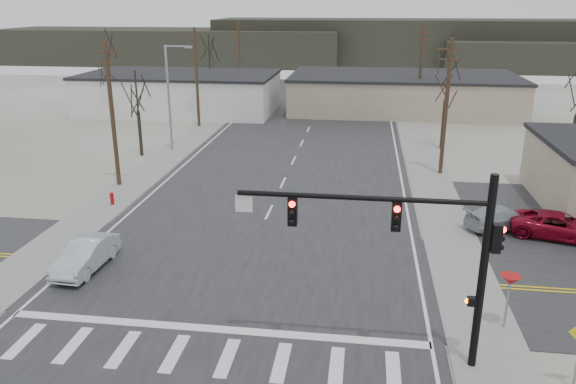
{
  "coord_description": "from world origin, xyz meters",
  "views": [
    {
      "loc": [
        5.58,
        -24.01,
        12.42
      ],
      "look_at": [
        1.67,
        4.55,
        2.6
      ],
      "focal_mm": 35.0,
      "sensor_mm": 36.0,
      "label": 1
    }
  ],
  "objects_px": {
    "car_parked_red": "(559,226)",
    "car_far_b": "(315,84)",
    "traffic_signal_mast": "(428,244)",
    "car_far_a": "(340,99)",
    "fire_hydrant": "(112,198)",
    "sedan_crossing": "(86,255)",
    "car_parked_silver": "(502,218)"
  },
  "relations": [
    {
      "from": "sedan_crossing",
      "to": "car_far_b",
      "type": "distance_m",
      "value": 61.76
    },
    {
      "from": "car_far_a",
      "to": "car_parked_silver",
      "type": "distance_m",
      "value": 41.06
    },
    {
      "from": "fire_hydrant",
      "to": "car_parked_silver",
      "type": "relative_size",
      "value": 0.2
    },
    {
      "from": "traffic_signal_mast",
      "to": "fire_hydrant",
      "type": "relative_size",
      "value": 10.29
    },
    {
      "from": "traffic_signal_mast",
      "to": "sedan_crossing",
      "type": "xyz_separation_m",
      "value": [
        -15.39,
        5.36,
        -3.91
      ]
    },
    {
      "from": "traffic_signal_mast",
      "to": "car_far_b",
      "type": "bearing_deg",
      "value": 98.42
    },
    {
      "from": "fire_hydrant",
      "to": "car_parked_silver",
      "type": "xyz_separation_m",
      "value": [
        23.86,
        -0.71,
        0.23
      ]
    },
    {
      "from": "sedan_crossing",
      "to": "car_far_a",
      "type": "height_order",
      "value": "sedan_crossing"
    },
    {
      "from": "traffic_signal_mast",
      "to": "sedan_crossing",
      "type": "bearing_deg",
      "value": 160.82
    },
    {
      "from": "car_far_a",
      "to": "car_parked_red",
      "type": "relative_size",
      "value": 0.97
    },
    {
      "from": "car_parked_silver",
      "to": "car_far_a",
      "type": "bearing_deg",
      "value": -12.0
    },
    {
      "from": "car_parked_red",
      "to": "car_parked_silver",
      "type": "relative_size",
      "value": 1.13
    },
    {
      "from": "car_far_b",
      "to": "car_parked_red",
      "type": "xyz_separation_m",
      "value": [
        18.47,
        -54.36,
        0.02
      ]
    },
    {
      "from": "car_parked_red",
      "to": "car_parked_silver",
      "type": "distance_m",
      "value": 2.97
    },
    {
      "from": "car_far_a",
      "to": "car_far_b",
      "type": "distance_m",
      "value": 14.57
    },
    {
      "from": "car_parked_red",
      "to": "car_parked_silver",
      "type": "bearing_deg",
      "value": 86.66
    },
    {
      "from": "sedan_crossing",
      "to": "car_far_a",
      "type": "xyz_separation_m",
      "value": [
        10.0,
        47.66,
        -0.01
      ]
    },
    {
      "from": "car_far_a",
      "to": "car_parked_silver",
      "type": "xyz_separation_m",
      "value": [
        11.16,
        -39.52,
        -0.07
      ]
    },
    {
      "from": "sedan_crossing",
      "to": "car_parked_red",
      "type": "distance_m",
      "value": 25.0
    },
    {
      "from": "fire_hydrant",
      "to": "car_far_a",
      "type": "distance_m",
      "value": 40.84
    },
    {
      "from": "car_parked_red",
      "to": "car_far_b",
      "type": "bearing_deg",
      "value": 34.83
    },
    {
      "from": "car_parked_red",
      "to": "car_far_a",
      "type": "bearing_deg",
      "value": 35.08
    },
    {
      "from": "car_far_a",
      "to": "car_far_b",
      "type": "xyz_separation_m",
      "value": [
        -4.51,
        13.86,
        -0.04
      ]
    },
    {
      "from": "car_far_a",
      "to": "car_parked_red",
      "type": "distance_m",
      "value": 42.84
    },
    {
      "from": "traffic_signal_mast",
      "to": "car_far_a",
      "type": "bearing_deg",
      "value": 95.81
    },
    {
      "from": "car_far_b",
      "to": "car_parked_silver",
      "type": "bearing_deg",
      "value": -96.17
    },
    {
      "from": "traffic_signal_mast",
      "to": "car_far_b",
      "type": "xyz_separation_m",
      "value": [
        -9.9,
        66.87,
        -3.96
      ]
    },
    {
      "from": "car_far_b",
      "to": "car_parked_red",
      "type": "relative_size",
      "value": 0.78
    },
    {
      "from": "car_far_a",
      "to": "traffic_signal_mast",
      "type": "bearing_deg",
      "value": 104.04
    },
    {
      "from": "sedan_crossing",
      "to": "car_far_a",
      "type": "bearing_deg",
      "value": 80.92
    },
    {
      "from": "traffic_signal_mast",
      "to": "car_parked_red",
      "type": "bearing_deg",
      "value": 55.59
    },
    {
      "from": "traffic_signal_mast",
      "to": "fire_hydrant",
      "type": "distance_m",
      "value": 23.39
    }
  ]
}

